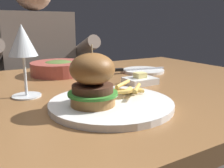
# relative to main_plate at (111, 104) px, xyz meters

# --- Properties ---
(dining_table) EXTENTS (1.39, 0.84, 0.74)m
(dining_table) POSITION_rel_main_plate_xyz_m (-0.01, 0.18, -0.09)
(dining_table) COLOR brown
(dining_table) RESTS_ON ground
(main_plate) EXTENTS (0.28, 0.28, 0.01)m
(main_plate) POSITION_rel_main_plate_xyz_m (0.00, 0.00, 0.00)
(main_plate) COLOR white
(main_plate) RESTS_ON dining_table
(burger_sandwich) EXTENTS (0.11, 0.11, 0.13)m
(burger_sandwich) POSITION_rel_main_plate_xyz_m (-0.05, -0.00, 0.06)
(burger_sandwich) COLOR #9E6B38
(burger_sandwich) RESTS_ON main_plate
(fries_pile) EXTENTS (0.12, 0.09, 0.03)m
(fries_pile) POSITION_rel_main_plate_xyz_m (0.05, 0.02, 0.02)
(fries_pile) COLOR gold
(fries_pile) RESTS_ON main_plate
(wine_glass) EXTENTS (0.07, 0.07, 0.18)m
(wine_glass) POSITION_rel_main_plate_xyz_m (-0.14, 0.18, 0.13)
(wine_glass) COLOR silver
(wine_glass) RESTS_ON dining_table
(bread_plate) EXTENTS (0.16, 0.16, 0.01)m
(bread_plate) POSITION_rel_main_plate_xyz_m (0.32, 0.29, -0.00)
(bread_plate) COLOR white
(bread_plate) RESTS_ON dining_table
(table_knife) EXTENTS (0.23, 0.06, 0.01)m
(table_knife) POSITION_rel_main_plate_xyz_m (0.27, 0.30, 0.01)
(table_knife) COLOR silver
(table_knife) RESTS_ON bread_plate
(butter_dish) EXTENTS (0.09, 0.07, 0.04)m
(butter_dish) POSITION_rel_main_plate_xyz_m (0.19, 0.14, 0.00)
(butter_dish) COLOR white
(butter_dish) RESTS_ON dining_table
(soup_bowl) EXTENTS (0.20, 0.20, 0.05)m
(soup_bowl) POSITION_rel_main_plate_xyz_m (0.02, 0.42, 0.02)
(soup_bowl) COLOR #B24C42
(soup_bowl) RESTS_ON dining_table
(diner_person) EXTENTS (0.51, 0.36, 1.18)m
(diner_person) POSITION_rel_main_plate_xyz_m (0.06, 0.88, -0.18)
(diner_person) COLOR #282833
(diner_person) RESTS_ON ground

